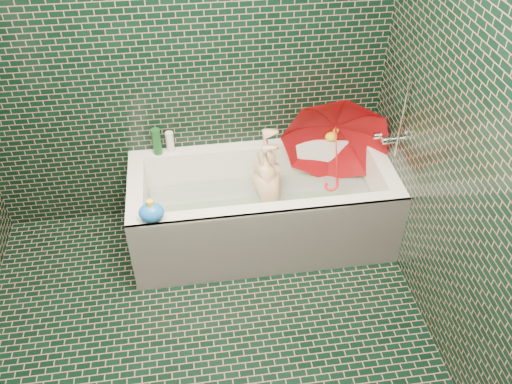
{
  "coord_description": "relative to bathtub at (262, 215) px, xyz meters",
  "views": [
    {
      "loc": [
        0.02,
        -1.64,
        2.68
      ],
      "look_at": [
        0.38,
        0.82,
        0.58
      ],
      "focal_mm": 38.0,
      "sensor_mm": 36.0,
      "label": 1
    }
  ],
  "objects": [
    {
      "name": "floor",
      "position": [
        -0.45,
        -1.01,
        -0.21
      ],
      "size": [
        2.8,
        2.8,
        0.0
      ],
      "primitive_type": "plane",
      "color": "black",
      "rests_on": "ground"
    },
    {
      "name": "wall_back",
      "position": [
        -0.45,
        0.39,
        1.04
      ],
      "size": [
        2.8,
        0.0,
        2.8
      ],
      "primitive_type": "plane",
      "rotation": [
        1.57,
        0.0,
        0.0
      ],
      "color": "black",
      "rests_on": "floor"
    },
    {
      "name": "wall_right",
      "position": [
        0.85,
        -1.01,
        1.04
      ],
      "size": [
        0.0,
        2.8,
        2.8
      ],
      "primitive_type": "plane",
      "rotation": [
        1.57,
        0.0,
        -1.57
      ],
      "color": "black",
      "rests_on": "floor"
    },
    {
      "name": "bathtub",
      "position": [
        0.0,
        0.0,
        0.0
      ],
      "size": [
        1.7,
        0.75,
        0.55
      ],
      "color": "white",
      "rests_on": "floor"
    },
    {
      "name": "bath_mat",
      "position": [
        0.0,
        0.02,
        -0.06
      ],
      "size": [
        1.35,
        0.47,
        0.01
      ],
      "primitive_type": "cube",
      "color": "green",
      "rests_on": "bathtub"
    },
    {
      "name": "water",
      "position": [
        0.0,
        0.02,
        0.09
      ],
      "size": [
        1.48,
        0.53,
        0.0
      ],
      "primitive_type": "cube",
      "color": "silver",
      "rests_on": "bathtub"
    },
    {
      "name": "faucet",
      "position": [
        0.81,
        0.01,
        0.56
      ],
      "size": [
        0.18,
        0.19,
        0.55
      ],
      "color": "silver",
      "rests_on": "wall_right"
    },
    {
      "name": "child",
      "position": [
        0.06,
        0.07,
        0.1
      ],
      "size": [
        1.0,
        0.57,
        0.26
      ],
      "primitive_type": "imported",
      "rotation": [
        -1.53,
        0.0,
        -1.82
      ],
      "color": "beige",
      "rests_on": "bathtub"
    },
    {
      "name": "umbrella",
      "position": [
        0.49,
        0.06,
        0.41
      ],
      "size": [
        0.99,
        0.88,
        0.88
      ],
      "primitive_type": "imported",
      "rotation": [
        0.15,
        -0.3,
        -0.27
      ],
      "color": "red",
      "rests_on": "bathtub"
    },
    {
      "name": "soap_bottle_a",
      "position": [
        0.77,
        0.33,
        0.34
      ],
      "size": [
        0.14,
        0.14,
        0.28
      ],
      "primitive_type": "imported",
      "rotation": [
        0.0,
        0.0,
        -0.41
      ],
      "color": "white",
      "rests_on": "bathtub"
    },
    {
      "name": "soap_bottle_b",
      "position": [
        0.8,
        0.32,
        0.34
      ],
      "size": [
        0.1,
        0.1,
        0.18
      ],
      "primitive_type": "imported",
      "rotation": [
        0.0,
        0.0,
        -0.3
      ],
      "color": "#42217B",
      "rests_on": "bathtub"
    },
    {
      "name": "soap_bottle_c",
      "position": [
        0.64,
        0.34,
        0.34
      ],
      "size": [
        0.17,
        0.17,
        0.16
      ],
      "primitive_type": "imported",
      "rotation": [
        0.0,
        0.0,
        0.44
      ],
      "color": "#154A1E",
      "rests_on": "bathtub"
    },
    {
      "name": "bottle_right_tall",
      "position": [
        0.67,
        0.35,
        0.46
      ],
      "size": [
        0.07,
        0.07,
        0.25
      ],
      "primitive_type": "cylinder",
      "rotation": [
        0.0,
        0.0,
        -0.28
      ],
      "color": "#154A1E",
      "rests_on": "bathtub"
    },
    {
      "name": "bottle_right_pump",
      "position": [
        0.78,
        0.34,
        0.42
      ],
      "size": [
        0.06,
        0.06,
        0.17
      ],
      "primitive_type": "cylinder",
      "rotation": [
        0.0,
        0.0,
        0.29
      ],
      "color": "silver",
      "rests_on": "bathtub"
    },
    {
      "name": "bottle_left_tall",
      "position": [
        -0.65,
        0.34,
        0.43
      ],
      "size": [
        0.07,
        0.07,
        0.19
      ],
      "primitive_type": "cylinder",
      "rotation": [
        0.0,
        0.0,
        0.22
      ],
      "color": "#154A1E",
      "rests_on": "bathtub"
    },
    {
      "name": "bottle_left_short",
      "position": [
        -0.57,
        0.35,
        0.41
      ],
      "size": [
        0.07,
        0.07,
        0.15
      ],
      "primitive_type": "cylinder",
      "rotation": [
        0.0,
        0.0,
        -0.38
      ],
      "color": "white",
      "rests_on": "bathtub"
    },
    {
      "name": "rubber_duck",
      "position": [
        0.53,
        0.32,
        0.38
      ],
      "size": [
        0.12,
        0.1,
        0.09
      ],
      "rotation": [
        0.0,
        0.0,
        0.38
      ],
      "color": "yellow",
      "rests_on": "bathtub"
    },
    {
      "name": "bath_toy",
      "position": [
        -0.69,
        -0.32,
        0.4
      ],
      "size": [
        0.18,
        0.16,
        0.14
      ],
      "rotation": [
        0.0,
        0.0,
        -0.3
      ],
      "color": "blue",
      "rests_on": "bathtub"
    }
  ]
}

